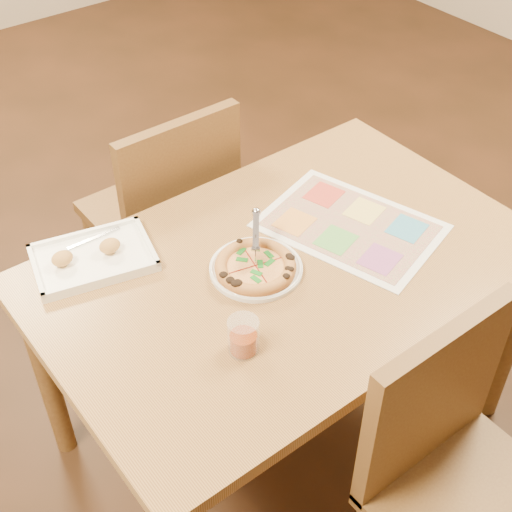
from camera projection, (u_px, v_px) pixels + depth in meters
room at (297, 33)px, 1.44m from camera, size 7.00×7.00×7.00m
dining_table at (287, 287)px, 1.92m from camera, size 1.30×0.85×0.72m
chair_near at (456, 455)px, 1.61m from camera, size 0.42×0.42×0.47m
chair_far at (169, 200)px, 2.32m from camera, size 0.42×0.42×0.47m
plate at (256, 269)px, 1.84m from camera, size 0.27×0.27×0.01m
pizza at (255, 267)px, 1.82m from camera, size 0.21×0.21×0.03m
pizza_cutter at (256, 236)px, 1.82m from camera, size 0.10×0.12×0.08m
appetizer_tray at (92, 258)px, 1.86m from camera, size 0.35×0.28×0.06m
glass_tumbler at (243, 338)px, 1.61m from camera, size 0.07×0.07×0.09m
menu at (350, 226)px, 1.97m from camera, size 0.46×0.55×0.00m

